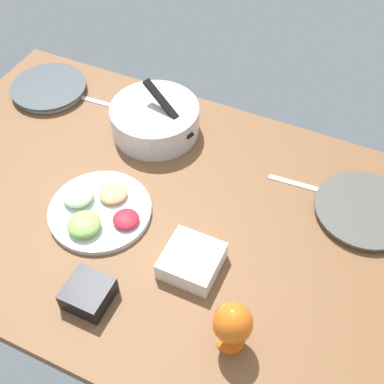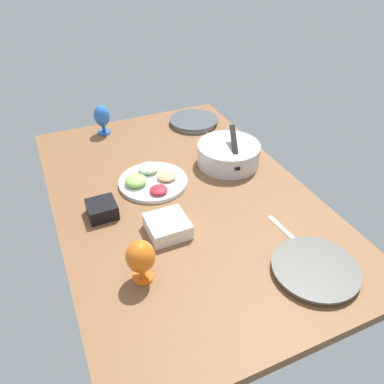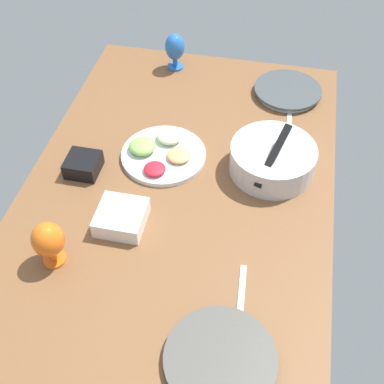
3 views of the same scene
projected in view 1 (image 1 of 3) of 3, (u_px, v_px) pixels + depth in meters
ground_plane at (151, 211)px, 152.92cm from camera, size 160.00×104.00×4.00cm
dinner_plate_left at (49, 88)px, 184.98cm from camera, size 27.22×27.22×2.85cm
dinner_plate_right at (364, 210)px, 148.88cm from camera, size 29.27×29.27×2.39cm
mixing_bowl at (155, 119)px, 168.50cm from camera, size 30.27×29.40×17.58cm
fruit_platter at (98, 210)px, 148.20cm from camera, size 30.35×30.35×5.58cm
hurricane_glass_orange at (233, 324)px, 116.78cm from camera, size 9.50×9.50×15.78cm
square_bowl_black at (89, 293)px, 129.01cm from camera, size 11.15×11.15×5.86cm
square_bowl_white at (192, 260)px, 135.40cm from camera, size 14.82×14.82×5.91cm
fork_by_left_plate at (93, 100)px, 182.52cm from camera, size 18.07×2.75×0.60cm
fork_by_right_plate at (297, 184)px, 156.84cm from camera, size 18.08×3.06×0.60cm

